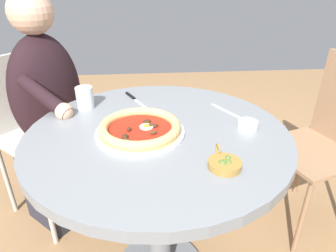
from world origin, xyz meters
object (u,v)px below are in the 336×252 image
object	(u,v)px
steak_knife	(133,98)
dining_table	(158,161)
cafe_chair_spare_near	(329,133)
cafe_chair_diner	(38,121)
fork_utensil	(228,112)
diner_person	(54,131)
ramekin_capers	(248,125)
pizza_on_plate	(140,129)
water_glass	(85,99)
olive_pan	(225,164)

from	to	relation	value
steak_knife	dining_table	bearing A→B (deg)	-163.30
cafe_chair_spare_near	cafe_chair_diner	bearing A→B (deg)	80.54
fork_utensil	diner_person	xyz separation A→B (m)	(0.31, 0.79, -0.22)
ramekin_capers	cafe_chair_diner	xyz separation A→B (m)	(0.55, 0.93, -0.22)
ramekin_capers	pizza_on_plate	bearing A→B (deg)	90.43
dining_table	water_glass	world-z (taller)	water_glass
fork_utensil	dining_table	bearing A→B (deg)	114.32
diner_person	cafe_chair_diner	xyz separation A→B (m)	(0.10, 0.11, 0.01)
dining_table	ramekin_capers	size ratio (longest dim) A/B	13.44
olive_pan	diner_person	xyz separation A→B (m)	(0.67, 0.68, -0.23)
steak_knife	cafe_chair_diner	xyz separation A→B (m)	(0.23, 0.52, -0.21)
fork_utensil	cafe_chair_diner	size ratio (longest dim) A/B	0.20
cafe_chair_diner	steak_knife	bearing A→B (deg)	-114.14
cafe_chair_spare_near	pizza_on_plate	bearing A→B (deg)	108.54
pizza_on_plate	fork_utensil	world-z (taller)	pizza_on_plate
cafe_chair_diner	cafe_chair_spare_near	size ratio (longest dim) A/B	0.97
pizza_on_plate	steak_knife	xyz separation A→B (m)	(0.32, 0.03, -0.02)
ramekin_capers	dining_table	bearing A→B (deg)	87.57
dining_table	cafe_chair_diner	world-z (taller)	cafe_chair_diner
pizza_on_plate	cafe_chair_diner	bearing A→B (deg)	44.83
pizza_on_plate	dining_table	bearing A→B (deg)	-75.18
fork_utensil	pizza_on_plate	bearing A→B (deg)	112.73
pizza_on_plate	water_glass	xyz separation A→B (m)	(0.24, 0.22, 0.02)
ramekin_capers	cafe_chair_spare_near	distance (m)	0.66
fork_utensil	cafe_chair_spare_near	bearing A→B (deg)	-74.14
dining_table	pizza_on_plate	distance (m)	0.16
cafe_chair_diner	olive_pan	bearing A→B (deg)	-134.29
dining_table	water_glass	distance (m)	0.40
steak_knife	cafe_chair_spare_near	size ratio (longest dim) A/B	0.22
diner_person	cafe_chair_diner	bearing A→B (deg)	48.10
olive_pan	cafe_chair_spare_near	xyz separation A→B (m)	(0.53, -0.68, -0.22)
dining_table	pizza_on_plate	xyz separation A→B (m)	(-0.02, 0.06, 0.15)
pizza_on_plate	cafe_chair_spare_near	world-z (taller)	cafe_chair_spare_near
pizza_on_plate	ramekin_capers	distance (m)	0.38
dining_table	olive_pan	size ratio (longest dim) A/B	7.60
water_glass	dining_table	bearing A→B (deg)	-127.97
pizza_on_plate	diner_person	xyz separation A→B (m)	(0.46, 0.44, -0.23)
water_glass	cafe_chair_diner	xyz separation A→B (m)	(0.32, 0.33, -0.24)
steak_knife	cafe_chair_diner	world-z (taller)	cafe_chair_diner
dining_table	cafe_chair_spare_near	xyz separation A→B (m)	(0.29, -0.86, -0.08)
dining_table	cafe_chair_spare_near	bearing A→B (deg)	-71.20
pizza_on_plate	water_glass	world-z (taller)	water_glass
steak_knife	olive_pan	size ratio (longest dim) A/B	1.60
dining_table	cafe_chair_spare_near	size ratio (longest dim) A/B	1.03
fork_utensil	diner_person	world-z (taller)	diner_person
steak_knife	diner_person	bearing A→B (deg)	71.72
ramekin_capers	fork_utensil	size ratio (longest dim) A/B	0.40
diner_person	fork_utensil	bearing A→B (deg)	-111.34
dining_table	cafe_chair_spare_near	world-z (taller)	cafe_chair_spare_near
steak_knife	olive_pan	world-z (taller)	olive_pan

